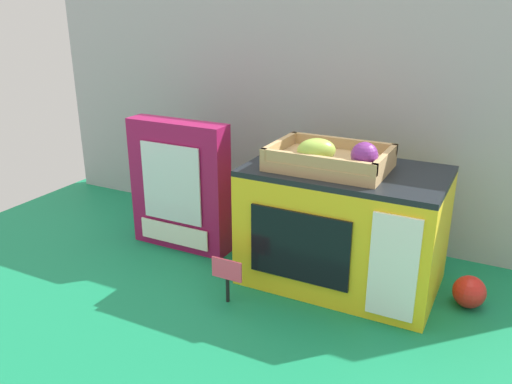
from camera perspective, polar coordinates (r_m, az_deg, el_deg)
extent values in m
plane|color=#147A4C|center=(1.29, 0.70, -7.78)|extent=(1.70, 1.70, 0.00)
cube|color=#A0A3A8|center=(1.41, 5.55, 7.97)|extent=(1.61, 0.03, 0.62)
cube|color=yellow|center=(1.19, 9.36, -3.91)|extent=(0.42, 0.26, 0.26)
cube|color=black|center=(1.14, 9.74, 2.23)|extent=(0.42, 0.26, 0.01)
cube|color=black|center=(1.09, 4.65, -5.96)|extent=(0.22, 0.01, 0.15)
cube|color=white|center=(1.04, 14.59, -7.94)|extent=(0.09, 0.01, 0.21)
cube|color=tan|center=(1.13, 7.94, 3.15)|extent=(0.25, 0.17, 0.02)
cube|color=tan|center=(1.05, 6.54, 3.27)|extent=(0.25, 0.01, 0.02)
cube|color=tan|center=(1.20, 9.28, 5.22)|extent=(0.25, 0.01, 0.02)
cube|color=tan|center=(1.17, 2.58, 5.06)|extent=(0.01, 0.17, 0.02)
cube|color=tan|center=(1.09, 13.75, 3.46)|extent=(0.01, 0.17, 0.02)
sphere|color=#72287F|center=(1.06, 11.62, 3.87)|extent=(0.05, 0.05, 0.05)
ellipsoid|color=#9EC647|center=(1.08, 6.52, 4.48)|extent=(0.09, 0.08, 0.05)
cube|color=#99144C|center=(1.34, -8.29, 0.66)|extent=(0.26, 0.06, 0.33)
cube|color=silver|center=(1.31, -9.17, 0.90)|extent=(0.17, 0.00, 0.20)
cube|color=white|center=(1.36, -8.85, -4.50)|extent=(0.20, 0.00, 0.05)
cylinder|color=black|center=(1.14, -3.08, -10.52)|extent=(0.01, 0.01, 0.06)
cube|color=#F44C6B|center=(1.11, -3.18, -8.34)|extent=(0.07, 0.00, 0.05)
sphere|color=red|center=(1.20, 22.03, -9.95)|extent=(0.07, 0.07, 0.07)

